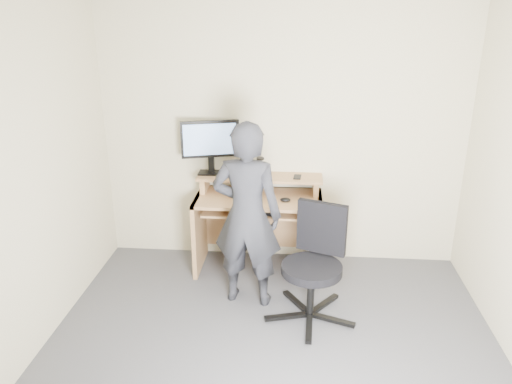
# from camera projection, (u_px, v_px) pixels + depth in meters

# --- Properties ---
(ground) EXTENTS (3.50, 3.50, 0.00)m
(ground) POSITION_uv_depth(u_px,v_px,m) (270.00, 366.00, 3.61)
(ground) COLOR #4E4E53
(ground) RESTS_ON ground
(back_wall) EXTENTS (3.50, 0.02, 2.50)m
(back_wall) POSITION_uv_depth(u_px,v_px,m) (282.00, 138.00, 4.80)
(back_wall) COLOR beige
(back_wall) RESTS_ON ground
(desk) EXTENTS (1.20, 0.60, 0.91)m
(desk) POSITION_uv_depth(u_px,v_px,m) (259.00, 213.00, 4.86)
(desk) COLOR tan
(desk) RESTS_ON ground
(monitor) EXTENTS (0.54, 0.19, 0.53)m
(monitor) POSITION_uv_depth(u_px,v_px,m) (210.00, 142.00, 4.75)
(monitor) COLOR black
(monitor) RESTS_ON desk
(external_drive) EXTENTS (0.07, 0.13, 0.20)m
(external_drive) POSITION_uv_depth(u_px,v_px,m) (247.00, 165.00, 4.80)
(external_drive) COLOR black
(external_drive) RESTS_ON desk
(travel_mug) EXTENTS (0.08, 0.08, 0.16)m
(travel_mug) POSITION_uv_depth(u_px,v_px,m) (260.00, 168.00, 4.79)
(travel_mug) COLOR silver
(travel_mug) RESTS_ON desk
(smartphone) EXTENTS (0.08, 0.13, 0.01)m
(smartphone) POSITION_uv_depth(u_px,v_px,m) (297.00, 177.00, 4.76)
(smartphone) COLOR black
(smartphone) RESTS_ON desk
(charger) EXTENTS (0.05, 0.05, 0.03)m
(charger) POSITION_uv_depth(u_px,v_px,m) (243.00, 176.00, 4.75)
(charger) COLOR black
(charger) RESTS_ON desk
(headphones) EXTENTS (0.20, 0.20, 0.06)m
(headphones) POSITION_uv_depth(u_px,v_px,m) (243.00, 172.00, 4.87)
(headphones) COLOR silver
(headphones) RESTS_ON desk
(keyboard) EXTENTS (0.49, 0.31, 0.03)m
(keyboard) POSITION_uv_depth(u_px,v_px,m) (257.00, 209.00, 4.66)
(keyboard) COLOR black
(keyboard) RESTS_ON desk
(mouse) EXTENTS (0.11, 0.08, 0.04)m
(mouse) POSITION_uv_depth(u_px,v_px,m) (285.00, 200.00, 4.60)
(mouse) COLOR black
(mouse) RESTS_ON desk
(office_chair) EXTENTS (0.75, 0.72, 0.94)m
(office_chair) POSITION_uv_depth(u_px,v_px,m) (315.00, 260.00, 4.05)
(office_chair) COLOR black
(office_chair) RESTS_ON ground
(person) EXTENTS (0.63, 0.46, 1.61)m
(person) POSITION_uv_depth(u_px,v_px,m) (247.00, 216.00, 4.16)
(person) COLOR black
(person) RESTS_ON ground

